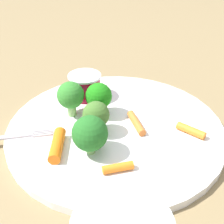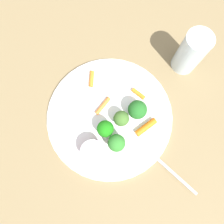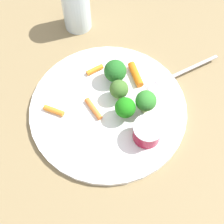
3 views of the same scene
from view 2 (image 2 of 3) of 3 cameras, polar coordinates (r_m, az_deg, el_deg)
ground_plane at (r=0.52m, az=-0.67°, el=-1.36°), size 2.40×2.40×0.00m
plate at (r=0.52m, az=-0.68°, el=-1.22°), size 0.32×0.32×0.01m
sauce_cup at (r=0.48m, az=-5.39°, el=-11.11°), size 0.05×0.05×0.04m
broccoli_floret_0 at (r=0.48m, az=2.63°, el=-1.86°), size 0.04×0.04×0.05m
broccoli_floret_1 at (r=0.49m, az=7.16°, el=0.65°), size 0.05×0.05×0.05m
broccoli_floret_2 at (r=0.47m, az=1.28°, el=-8.67°), size 0.04×0.04×0.06m
broccoli_floret_3 at (r=0.47m, az=-1.88°, el=-4.74°), size 0.04×0.04×0.05m
carrot_stick_0 at (r=0.50m, az=9.47°, el=-4.20°), size 0.06×0.03×0.02m
carrot_stick_1 at (r=0.54m, az=-5.76°, el=9.19°), size 0.03×0.04×0.01m
carrot_stick_2 at (r=0.52m, az=7.43°, el=5.10°), size 0.03×0.04×0.01m
carrot_stick_3 at (r=0.51m, az=-2.62°, el=1.77°), size 0.05×0.04×0.01m
fork at (r=0.51m, az=14.58°, el=-14.29°), size 0.09×0.17×0.00m
drinking_glass at (r=0.55m, az=21.18°, el=15.23°), size 0.06×0.06×0.12m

